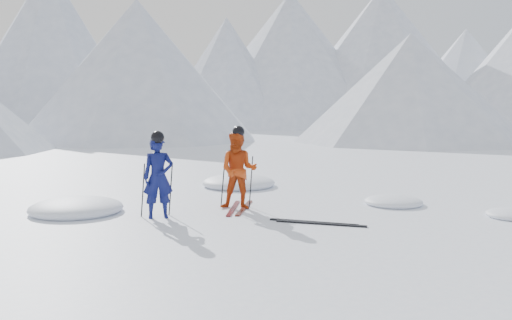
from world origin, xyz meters
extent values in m
plane|color=white|center=(0.00, 0.00, 0.00)|extent=(160.00, 160.00, 0.00)
cone|color=#B2BCD1|center=(-11.51, 40.48, 7.17)|extent=(23.96, 23.96, 14.35)
cone|color=#B2BCD1|center=(-5.08, 51.27, 5.96)|extent=(17.69, 17.69, 11.93)
cone|color=#B2BCD1|center=(4.51, 43.52, 5.42)|extent=(19.63, 19.63, 10.85)
cone|color=#B2BCD1|center=(11.74, 46.25, 7.07)|extent=(23.31, 23.31, 14.15)
cone|color=#B2BCD1|center=(21.49, 44.84, 7.44)|extent=(28.94, 28.94, 14.88)
cone|color=silver|center=(31.93, 45.34, 5.38)|extent=(24.45, 24.45, 10.76)
cone|color=#B2BCD1|center=(12.00, 20.00, 3.25)|extent=(14.00, 14.00, 6.50)
cone|color=#B2BCD1|center=(-4.00, 26.00, 4.50)|extent=(16.00, 16.00, 9.00)
imported|color=#0D124E|center=(-3.48, 0.42, 0.81)|extent=(0.61, 0.42, 1.61)
imported|color=#BB3B0F|center=(-1.78, 1.04, 0.84)|extent=(0.97, 0.86, 1.67)
cylinder|color=black|center=(-3.78, 0.57, 0.54)|extent=(0.11, 0.08, 1.07)
cylinder|color=black|center=(-3.23, 0.67, 0.54)|extent=(0.11, 0.07, 1.07)
cylinder|color=black|center=(-2.08, 1.29, 0.56)|extent=(0.11, 0.09, 1.11)
cylinder|color=black|center=(-1.48, 1.19, 0.56)|extent=(0.11, 0.08, 1.11)
cube|color=black|center=(-1.90, 1.04, 0.01)|extent=(0.56, 1.66, 0.03)
cube|color=black|center=(-1.66, 1.04, 0.01)|extent=(0.67, 1.63, 0.03)
cube|color=black|center=(-0.64, -0.65, 0.01)|extent=(1.51, 0.95, 0.03)
cube|color=black|center=(-0.54, -0.80, 0.01)|extent=(1.53, 0.90, 0.03)
ellipsoid|color=white|center=(-5.14, 1.31, 0.00)|extent=(1.91, 1.91, 0.42)
ellipsoid|color=white|center=(1.70, 0.81, 0.00)|extent=(1.29, 1.29, 0.28)
ellipsoid|color=white|center=(-1.21, 4.21, 0.00)|extent=(1.99, 1.99, 0.44)
camera|label=1|loc=(-3.75, -10.26, 2.21)|focal=38.00mm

